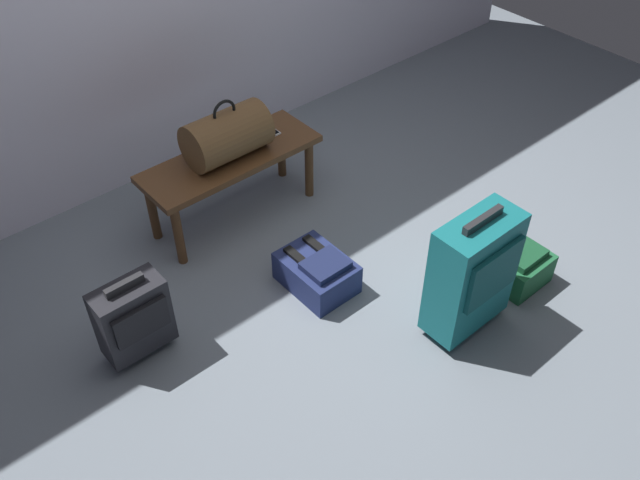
{
  "coord_description": "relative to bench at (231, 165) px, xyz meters",
  "views": [
    {
      "loc": [
        -1.7,
        -1.71,
        2.54
      ],
      "look_at": [
        -0.06,
        0.19,
        0.25
      ],
      "focal_mm": 38.33,
      "sensor_mm": 36.0,
      "label": 1
    }
  ],
  "objects": [
    {
      "name": "suitcase_upright_teal",
      "position": [
        0.35,
        -1.39,
        0.0
      ],
      "size": [
        0.42,
        0.23,
        0.68
      ],
      "color": "#14666B",
      "rests_on": "ground"
    },
    {
      "name": "duffel_bag_brown",
      "position": [
        -0.01,
        -0.0,
        0.2
      ],
      "size": [
        0.44,
        0.26,
        0.34
      ],
      "color": "brown",
      "rests_on": "bench"
    },
    {
      "name": "backpack_navy",
      "position": [
        -0.01,
        -0.73,
        -0.26
      ],
      "size": [
        0.28,
        0.38,
        0.21
      ],
      "color": "navy",
      "rests_on": "ground"
    },
    {
      "name": "bench",
      "position": [
        0.0,
        0.0,
        0.0
      ],
      "size": [
        1.0,
        0.36,
        0.41
      ],
      "color": "brown",
      "rests_on": "ground"
    },
    {
      "name": "suitcase_small_charcoal",
      "position": [
        -0.91,
        -0.52,
        -0.11
      ],
      "size": [
        0.32,
        0.19,
        0.46
      ],
      "color": "black",
      "rests_on": "ground"
    },
    {
      "name": "backpack_green",
      "position": [
        0.79,
        -1.31,
        -0.26
      ],
      "size": [
        0.28,
        0.38,
        0.21
      ],
      "color": "#1E6038",
      "rests_on": "ground"
    },
    {
      "name": "ground_plane",
      "position": [
        0.11,
        -0.88,
        -0.35
      ],
      "size": [
        6.6,
        6.6,
        0.0
      ],
      "primitive_type": "plane",
      "color": "slate"
    },
    {
      "name": "cell_phone",
      "position": [
        0.3,
        0.06,
        0.07
      ],
      "size": [
        0.07,
        0.14,
        0.01
      ],
      "color": "silver",
      "rests_on": "bench"
    }
  ]
}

